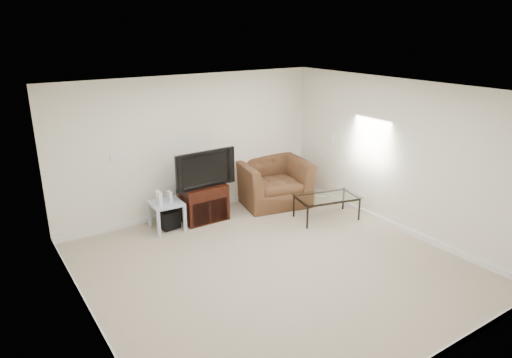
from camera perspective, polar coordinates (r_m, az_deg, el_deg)
floor at (r=6.65m, az=2.19°, el=-10.93°), size 5.00×5.00×0.00m
ceiling at (r=5.83m, az=2.50°, el=10.96°), size 5.00×5.00×0.00m
wall_back at (r=8.19m, az=-8.00°, el=4.12°), size 5.00×0.02×2.50m
wall_left at (r=5.17m, az=-20.85°, el=-5.75°), size 0.02×5.00×2.50m
wall_right at (r=7.80m, az=17.40°, el=2.70°), size 0.02×5.00×2.50m
plate_back at (r=7.70m, az=-17.35°, el=2.51°), size 0.12×0.02×0.12m
plate_right_switch at (r=8.84m, az=9.36°, el=5.12°), size 0.02×0.09×0.13m
plate_right_outlet at (r=8.90m, az=10.34°, el=-1.23°), size 0.02×0.08×0.12m
tv_stand at (r=8.10m, az=-6.63°, el=-2.91°), size 0.78×0.54×0.64m
dvd_player at (r=7.98m, az=-6.54°, el=-1.57°), size 0.47×0.33×0.07m
television at (r=7.86m, az=-6.69°, el=1.40°), size 1.05×0.25×0.65m
side_table at (r=7.84m, az=-11.08°, el=-4.51°), size 0.53×0.53×0.48m
subwoofer at (r=7.90m, az=-10.89°, el=-4.89°), size 0.34×0.34×0.30m
game_console at (r=7.66m, az=-12.03°, el=-2.30°), size 0.05×0.16×0.22m
game_case at (r=7.72m, az=-10.76°, el=-2.17°), size 0.05×0.14×0.19m
recliner at (r=8.73m, az=2.14°, el=0.48°), size 1.43×1.09×1.12m
coffee_table at (r=8.21m, az=8.78°, el=-3.50°), size 1.20×0.85×0.43m
remote at (r=8.06m, az=8.10°, el=-2.19°), size 0.16×0.14×0.02m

